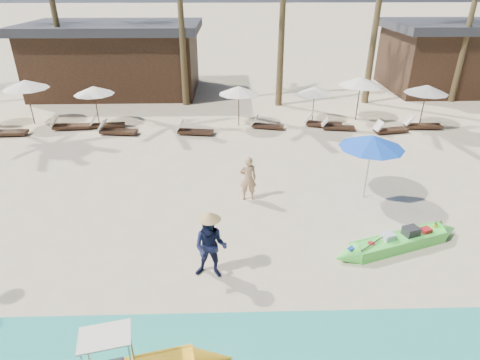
{
  "coord_description": "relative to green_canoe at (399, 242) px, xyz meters",
  "views": [
    {
      "loc": [
        -0.81,
        -9.25,
        6.82
      ],
      "look_at": [
        -0.49,
        2.0,
        1.1
      ],
      "focal_mm": 30.0,
      "sensor_mm": 36.0,
      "label": 1
    }
  ],
  "objects": [
    {
      "name": "ground",
      "position": [
        -3.9,
        0.16,
        -0.2
      ],
      "size": [
        240.0,
        240.0,
        0.0
      ],
      "primitive_type": "plane",
      "color": "beige",
      "rests_on": "ground"
    },
    {
      "name": "green_canoe",
      "position": [
        0.0,
        0.0,
        0.0
      ],
      "size": [
        4.47,
        1.79,
        0.59
      ],
      "rotation": [
        0.0,
        0.0,
        0.33
      ],
      "color": "#50E947",
      "rests_on": "ground"
    },
    {
      "name": "tourist",
      "position": [
        -4.1,
        2.9,
        0.6
      ],
      "size": [
        0.6,
        0.41,
        1.59
      ],
      "primitive_type": "imported",
      "rotation": [
        0.0,
        0.0,
        3.2
      ],
      "color": "tan",
      "rests_on": "ground"
    },
    {
      "name": "vendor_green",
      "position": [
        -5.21,
        -1.02,
        0.68
      ],
      "size": [
        0.96,
        0.8,
        1.75
      ],
      "primitive_type": "imported",
      "rotation": [
        0.0,
        0.0,
        -0.18
      ],
      "color": "#141839",
      "rests_on": "ground"
    },
    {
      "name": "blue_umbrella",
      "position": [
        -0.08,
        2.9,
        1.87
      ],
      "size": [
        2.12,
        2.12,
        2.29
      ],
      "color": "#99999E",
      "rests_on": "ground"
    },
    {
      "name": "resort_parasol_3",
      "position": [
        -14.83,
        11.12,
        1.85
      ],
      "size": [
        2.21,
        2.21,
        2.27
      ],
      "color": "#362216",
      "rests_on": "ground"
    },
    {
      "name": "lounger_3_left",
      "position": [
        -15.49,
        9.36,
        0.02
      ],
      "size": [
        1.94,
        0.68,
        0.65
      ],
      "rotation": [
        0.0,
        0.0,
        0.05
      ],
      "color": "#362216",
      "rests_on": "ground"
    },
    {
      "name": "lounger_3_right",
      "position": [
        -12.7,
        10.18,
        0.02
      ],
      "size": [
        1.94,
        0.73,
        0.65
      ],
      "rotation": [
        0.0,
        0.0,
        0.08
      ],
      "color": "#362216",
      "rests_on": "ground"
    },
    {
      "name": "resort_parasol_4",
      "position": [
        -11.37,
        10.74,
        1.63
      ],
      "size": [
        1.97,
        1.97,
        2.02
      ],
      "color": "#362216",
      "rests_on": "ground"
    },
    {
      "name": "lounger_4_left",
      "position": [
        -10.94,
        10.39,
        -0.01
      ],
      "size": [
        1.71,
        0.64,
        0.57
      ],
      "rotation": [
        0.0,
        0.0,
        0.08
      ],
      "color": "#362216",
      "rests_on": "ground"
    },
    {
      "name": "lounger_4_right",
      "position": [
        -10.18,
        9.41,
        0.01
      ],
      "size": [
        1.91,
        0.78,
        0.63
      ],
      "rotation": [
        0.0,
        0.0,
        -0.12
      ],
      "color": "#362216",
      "rests_on": "ground"
    },
    {
      "name": "resort_parasol_5",
      "position": [
        -4.21,
        10.52,
        1.64
      ],
      "size": [
        1.98,
        1.98,
        2.04
      ],
      "color": "#362216",
      "rests_on": "ground"
    },
    {
      "name": "lounger_5_left",
      "position": [
        -6.46,
        9.29,
        0.0
      ],
      "size": [
        1.85,
        0.8,
        0.61
      ],
      "rotation": [
        0.0,
        0.0,
        -0.15
      ],
      "color": "#362216",
      "rests_on": "ground"
    },
    {
      "name": "resort_parasol_6",
      "position": [
        -0.31,
        11.11,
        1.45
      ],
      "size": [
        1.77,
        1.77,
        1.83
      ],
      "color": "#362216",
      "rests_on": "ground"
    },
    {
      "name": "lounger_6_left",
      "position": [
        -2.87,
        10.04,
        -0.01
      ],
      "size": [
        1.71,
        0.88,
        0.56
      ],
      "rotation": [
        0.0,
        0.0,
        -0.24
      ],
      "color": "#362216",
      "rests_on": "ground"
    },
    {
      "name": "lounger_6_right",
      "position": [
        -0.02,
        10.21,
        0.01
      ],
      "size": [
        1.96,
        1.05,
        0.64
      ],
      "rotation": [
        0.0,
        0.0,
        -0.27
      ],
      "color": "#362216",
      "rests_on": "ground"
    },
    {
      "name": "resort_parasol_7",
      "position": [
        2.05,
        11.24,
        1.87
      ],
      "size": [
        2.22,
        2.22,
        2.29
      ],
      "color": "#362216",
      "rests_on": "ground"
    },
    {
      "name": "lounger_7_left",
      "position": [
        0.62,
        9.74,
        -0.01
      ],
      "size": [
        1.69,
        0.74,
        0.55
      ],
      "rotation": [
        0.0,
        0.0,
        -0.15
      ],
      "color": "#362216",
      "rests_on": "ground"
    },
    {
      "name": "lounger_7_right",
      "position": [
        3.06,
        9.19,
        -0.0
      ],
      "size": [
        1.79,
        0.84,
        0.59
      ],
      "rotation": [
        0.0,
        0.0,
        0.19
      ],
      "color": "#362216",
      "rests_on": "ground"
    },
    {
      "name": "resort_parasol_8",
      "position": [
        4.97,
        10.09,
        1.73
      ],
      "size": [
        2.08,
        2.08,
        2.14
      ],
      "color": "#362216",
      "rests_on": "ground"
    },
    {
      "name": "lounger_8_left",
      "position": [
        4.88,
        9.77,
        0.01
      ],
      "size": [
        1.9,
        0.68,
        0.63
      ],
      "rotation": [
        0.0,
        0.0,
        -0.06
      ],
      "color": "#362216",
      "rests_on": "ground"
    },
    {
      "name": "pavilion_west",
      "position": [
        -11.9,
        17.66,
        1.99
      ],
      "size": [
        10.8,
        6.6,
        4.3
      ],
      "color": "#362216",
      "rests_on": "ground"
    },
    {
      "name": "pavilion_east",
      "position": [
        10.1,
        17.66,
        2.0
      ],
      "size": [
        8.8,
        6.6,
        4.3
      ],
      "color": "#362216",
      "rests_on": "ground"
    }
  ]
}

